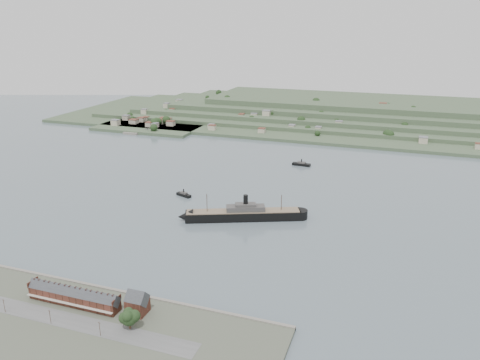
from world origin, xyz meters
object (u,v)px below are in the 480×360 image
(terrace_row, at_px, (74,296))
(fig_tree, at_px, (129,317))
(tugboat, at_px, (184,194))
(steamship, at_px, (240,214))
(gabled_building, at_px, (137,303))

(terrace_row, relative_size, fig_tree, 4.82)
(tugboat, bearing_deg, terrace_row, -83.99)
(terrace_row, distance_m, steamship, 150.77)
(terrace_row, height_order, steamship, steamship)
(steamship, height_order, tugboat, steamship)
(steamship, distance_m, fig_tree, 152.99)
(terrace_row, height_order, gabled_building, gabled_building)
(steamship, xyz_separation_m, fig_tree, (-5.58, -152.83, 4.45))
(fig_tree, bearing_deg, tugboat, 107.81)
(gabled_building, xyz_separation_m, steamship, (9.11, 139.35, -3.60))
(steamship, distance_m, tugboat, 72.89)
(fig_tree, bearing_deg, gabled_building, 104.67)
(terrace_row, bearing_deg, gabled_building, 6.12)
(gabled_building, height_order, tugboat, gabled_building)
(gabled_building, relative_size, steamship, 0.14)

